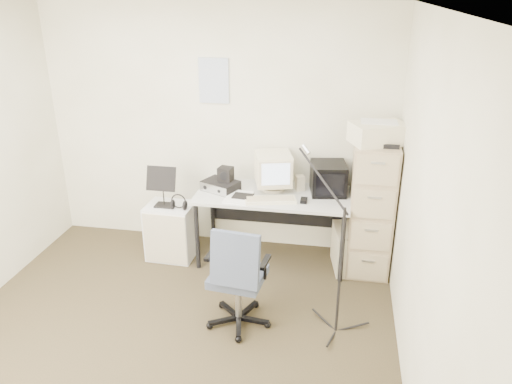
% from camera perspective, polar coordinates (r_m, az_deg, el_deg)
% --- Properties ---
extents(floor, '(3.60, 3.60, 0.01)m').
position_cam_1_polar(floor, '(4.19, -10.15, -16.71)').
color(floor, '#34301D').
rests_on(floor, ground).
extents(ceiling, '(3.60, 3.60, 0.01)m').
position_cam_1_polar(ceiling, '(3.26, -13.34, 19.81)').
color(ceiling, white).
rests_on(ceiling, ground).
extents(wall_back, '(3.60, 0.02, 2.50)m').
position_cam_1_polar(wall_back, '(5.16, -4.41, 7.10)').
color(wall_back, white).
rests_on(wall_back, ground).
extents(wall_right, '(0.02, 3.60, 2.50)m').
position_cam_1_polar(wall_right, '(3.36, 18.53, -2.90)').
color(wall_right, white).
rests_on(wall_right, ground).
extents(wall_calendar, '(0.30, 0.02, 0.44)m').
position_cam_1_polar(wall_calendar, '(5.04, -4.84, 12.56)').
color(wall_calendar, white).
rests_on(wall_calendar, wall_back).
extents(filing_cabinet, '(0.40, 0.60, 1.30)m').
position_cam_1_polar(filing_cabinet, '(4.92, 13.01, -1.68)').
color(filing_cabinet, tan).
rests_on(filing_cabinet, floor).
extents(printer, '(0.57, 0.49, 0.18)m').
position_cam_1_polar(printer, '(4.63, 13.83, 6.52)').
color(printer, beige).
rests_on(printer, filing_cabinet).
extents(desk, '(1.50, 0.70, 0.73)m').
position_cam_1_polar(desk, '(5.04, 1.89, -4.03)').
color(desk, beige).
rests_on(desk, floor).
extents(crt_monitor, '(0.43, 0.44, 0.38)m').
position_cam_1_polar(crt_monitor, '(4.92, 1.97, 2.32)').
color(crt_monitor, beige).
rests_on(crt_monitor, desk).
extents(crt_tv, '(0.38, 0.40, 0.30)m').
position_cam_1_polar(crt_tv, '(4.91, 8.25, 1.58)').
color(crt_tv, black).
rests_on(crt_tv, desk).
extents(desk_speaker, '(0.11, 0.11, 0.15)m').
position_cam_1_polar(desk_speaker, '(4.96, 5.03, 1.04)').
color(desk_speaker, '#BFB395').
rests_on(desk_speaker, desk).
extents(keyboard, '(0.51, 0.28, 0.03)m').
position_cam_1_polar(keyboard, '(4.71, 1.65, -0.92)').
color(keyboard, beige).
rests_on(keyboard, desk).
extents(mouse, '(0.06, 0.11, 0.03)m').
position_cam_1_polar(mouse, '(4.72, 5.49, -0.96)').
color(mouse, black).
rests_on(mouse, desk).
extents(radio_receiver, '(0.41, 0.36, 0.10)m').
position_cam_1_polar(radio_receiver, '(4.97, -4.07, 0.74)').
color(radio_receiver, black).
rests_on(radio_receiver, desk).
extents(radio_speaker, '(0.15, 0.15, 0.13)m').
position_cam_1_polar(radio_speaker, '(4.95, -3.49, 2.09)').
color(radio_speaker, black).
rests_on(radio_speaker, radio_receiver).
extents(papers, '(0.25, 0.33, 0.02)m').
position_cam_1_polar(papers, '(4.78, -1.99, -0.60)').
color(papers, white).
rests_on(papers, desk).
extents(pc_tower, '(0.27, 0.48, 0.42)m').
position_cam_1_polar(pc_tower, '(5.04, 10.06, -6.38)').
color(pc_tower, beige).
rests_on(pc_tower, floor).
extents(office_chair, '(0.60, 0.60, 0.94)m').
position_cam_1_polar(office_chair, '(4.07, -2.08, -9.40)').
color(office_chair, '#474A57').
rests_on(office_chair, floor).
extents(side_cart, '(0.48, 0.39, 0.58)m').
position_cam_1_polar(side_cart, '(5.20, -9.66, -4.41)').
color(side_cart, silver).
rests_on(side_cart, floor).
extents(music_stand, '(0.30, 0.17, 0.43)m').
position_cam_1_polar(music_stand, '(5.00, -10.61, 0.69)').
color(music_stand, black).
rests_on(music_stand, side_cart).
extents(headphones, '(0.22, 0.22, 0.03)m').
position_cam_1_polar(headphones, '(4.96, -8.83, -1.37)').
color(headphones, black).
rests_on(headphones, side_cart).
extents(mic_stand, '(0.03, 0.03, 1.45)m').
position_cam_1_polar(mic_stand, '(3.91, 9.75, -6.90)').
color(mic_stand, black).
rests_on(mic_stand, floor).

